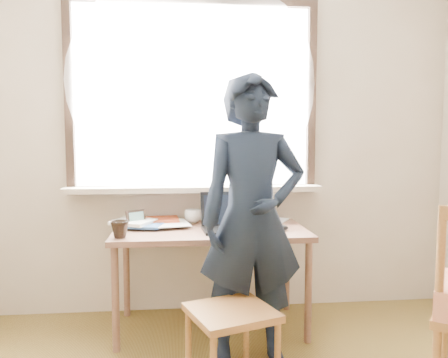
{
  "coord_description": "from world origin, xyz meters",
  "views": [
    {
      "loc": [
        -0.31,
        -1.25,
        1.28
      ],
      "look_at": [
        -0.08,
        0.95,
        1.09
      ],
      "focal_mm": 35.0,
      "sensor_mm": 36.0,
      "label": 1
    }
  ],
  "objects": [
    {
      "name": "laptop",
      "position": [
        0.02,
        1.6,
        0.75
      ],
      "size": [
        0.38,
        0.31,
        0.24
      ],
      "color": "black",
      "rests_on": "desk"
    },
    {
      "name": "person",
      "position": [
        0.11,
        1.17,
        0.83
      ],
      "size": [
        0.63,
        0.43,
        1.66
      ],
      "primitive_type": "imported",
      "rotation": [
        0.0,
        0.0,
        0.06
      ],
      "color": "black",
      "rests_on": "ground"
    },
    {
      "name": "work_chair",
      "position": [
        -0.05,
        0.91,
        0.35
      ],
      "size": [
        0.51,
        0.5,
        0.42
      ],
      "color": "#986431",
      "rests_on": "ground"
    },
    {
      "name": "desk",
      "position": [
        -0.1,
        1.63,
        0.62
      ],
      "size": [
        1.29,
        0.64,
        0.69
      ],
      "color": "brown",
      "rests_on": "ground"
    },
    {
      "name": "mug_dark",
      "position": [
        -0.67,
        1.42,
        0.74
      ],
      "size": [
        0.12,
        0.12,
        0.1
      ],
      "primitive_type": "imported",
      "rotation": [
        0.0,
        0.0,
        -0.1
      ],
      "color": "black",
      "rests_on": "desk"
    },
    {
      "name": "book_a",
      "position": [
        -0.51,
        1.89,
        0.7
      ],
      "size": [
        0.23,
        0.28,
        0.02
      ],
      "primitive_type": "imported",
      "rotation": [
        0.0,
        0.0,
        0.2
      ],
      "color": "white",
      "rests_on": "desk"
    },
    {
      "name": "mug_white",
      "position": [
        -0.21,
        1.86,
        0.74
      ],
      "size": [
        0.14,
        0.14,
        0.1
      ],
      "primitive_type": "imported",
      "rotation": [
        0.0,
        0.0,
        0.14
      ],
      "color": "white",
      "rests_on": "desk"
    },
    {
      "name": "mouse",
      "position": [
        0.36,
        1.53,
        0.71
      ],
      "size": [
        0.1,
        0.07,
        0.04
      ],
      "primitive_type": "ellipsoid",
      "color": "black",
      "rests_on": "desk"
    },
    {
      "name": "room_shell",
      "position": [
        -0.02,
        0.2,
        1.64
      ],
      "size": [
        3.52,
        4.02,
        2.61
      ],
      "color": "#BFAF9A",
      "rests_on": "ground"
    },
    {
      "name": "book_b",
      "position": [
        0.28,
        1.85,
        0.7
      ],
      "size": [
        0.28,
        0.3,
        0.02
      ],
      "primitive_type": "imported",
      "rotation": [
        0.0,
        0.0,
        -0.51
      ],
      "color": "white",
      "rests_on": "desk"
    },
    {
      "name": "picture_frame",
      "position": [
        -0.6,
        1.73,
        0.74
      ],
      "size": [
        0.12,
        0.09,
        0.11
      ],
      "color": "black",
      "rests_on": "desk"
    },
    {
      "name": "desk_clutter",
      "position": [
        -0.31,
        1.79,
        0.71
      ],
      "size": [
        0.74,
        0.52,
        0.04
      ],
      "color": "white",
      "rests_on": "desk"
    }
  ]
}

